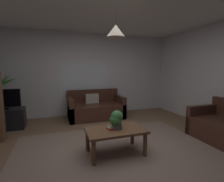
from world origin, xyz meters
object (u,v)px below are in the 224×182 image
at_px(tv, 3,99).
at_px(pendant_lamp, 116,31).
at_px(coffee_table, 115,133).
at_px(book_on_table_1, 111,127).
at_px(potted_plant_on_table, 116,119).
at_px(tv_stand, 4,119).
at_px(remote_on_table_0, 118,127).
at_px(couch_under_window, 96,109).
at_px(potted_palm_corner, 2,103).
at_px(book_on_table_0, 111,129).

bearing_deg(tv, pendant_lamp, -42.99).
distance_m(coffee_table, book_on_table_1, 0.13).
distance_m(potted_plant_on_table, tv_stand, 2.95).
bearing_deg(remote_on_table_0, potted_plant_on_table, 33.99).
xyz_separation_m(couch_under_window, potted_palm_corner, (-2.46, 0.19, 0.31)).
relative_size(coffee_table, potted_palm_corner, 0.72).
xyz_separation_m(remote_on_table_0, tv_stand, (-2.19, 1.93, -0.20)).
height_order(couch_under_window, remote_on_table_0, couch_under_window).
height_order(book_on_table_0, book_on_table_1, book_on_table_1).
bearing_deg(potted_plant_on_table, pendant_lamp, -139.10).
xyz_separation_m(book_on_table_0, potted_palm_corner, (-2.19, 2.43, 0.14)).
bearing_deg(couch_under_window, book_on_table_1, -96.84).
distance_m(coffee_table, potted_plant_on_table, 0.24).
relative_size(book_on_table_0, tv_stand, 0.14).
relative_size(couch_under_window, pendant_lamp, 2.62).
xyz_separation_m(couch_under_window, tv, (-2.33, -0.27, 0.47)).
bearing_deg(potted_palm_corner, coffee_table, -47.28).
xyz_separation_m(book_on_table_0, potted_plant_on_table, (0.09, 0.00, 0.15)).
height_order(couch_under_window, coffee_table, couch_under_window).
xyz_separation_m(book_on_table_1, pendant_lamp, (0.07, -0.02, 1.59)).
bearing_deg(tv, remote_on_table_0, -40.97).
bearing_deg(book_on_table_0, pendant_lamp, -15.73).
height_order(book_on_table_0, tv_stand, tv_stand).
height_order(book_on_table_1, pendant_lamp, pendant_lamp).
bearing_deg(book_on_table_0, potted_palm_corner, 132.07).
bearing_deg(book_on_table_0, book_on_table_1, 87.34).
xyz_separation_m(couch_under_window, pendant_lamp, (-0.20, -2.26, 1.79)).
height_order(potted_palm_corner, pendant_lamp, pendant_lamp).
bearing_deg(book_on_table_1, potted_palm_corner, 132.14).
distance_m(couch_under_window, pendant_lamp, 2.88).
bearing_deg(book_on_table_1, potted_plant_on_table, -3.31).
relative_size(couch_under_window, tv, 2.08).
height_order(coffee_table, potted_palm_corner, potted_palm_corner).
bearing_deg(couch_under_window, coffee_table, -95.05).
bearing_deg(couch_under_window, tv_stand, -173.84).
bearing_deg(pendant_lamp, potted_palm_corner, 132.72).
relative_size(potted_palm_corner, pendant_lamp, 2.26).
xyz_separation_m(couch_under_window, tv_stand, (-2.33, -0.25, -0.02)).
xyz_separation_m(couch_under_window, book_on_table_1, (-0.27, -2.23, 0.20)).
xyz_separation_m(coffee_table, tv, (-2.13, 1.98, 0.38)).
relative_size(book_on_table_1, remote_on_table_0, 0.71).
relative_size(coffee_table, book_on_table_1, 8.83).
distance_m(book_on_table_1, tv, 2.85).
relative_size(remote_on_table_0, pendant_lamp, 0.26).
distance_m(remote_on_table_0, pendant_lamp, 1.61).
bearing_deg(couch_under_window, pendant_lamp, -95.05).
distance_m(coffee_table, potted_palm_corner, 3.34).
xyz_separation_m(book_on_table_1, potted_palm_corner, (-2.19, 2.42, 0.11)).
relative_size(book_on_table_1, pendant_lamp, 0.19).
relative_size(book_on_table_1, potted_plant_on_table, 0.36).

